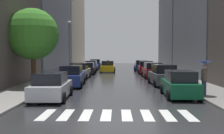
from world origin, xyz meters
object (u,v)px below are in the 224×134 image
object	(u,v)px
street_tree_left	(33,34)
parked_car_left_fourth	(87,69)
parked_car_left_third	(80,71)
parked_car_right_second	(163,76)
parked_car_right_third	(153,71)
parked_car_left_sixth	(95,64)
parked_car_right_fourth	(146,68)
pedestrian_foreground	(204,71)
parked_car_right_fifth	(141,66)
parked_car_left_second	(72,76)
taxi_midroad	(108,67)
lamp_post_left	(69,44)
parked_car_left_nearest	(51,87)
parked_car_right_nearest	(180,85)
parked_car_left_fifth	(91,66)

from	to	relation	value
street_tree_left	parked_car_left_fourth	bearing A→B (deg)	77.56
parked_car_left_third	street_tree_left	xyz separation A→B (m)	(-2.70, -7.13, 3.46)
parked_car_right_second	parked_car_right_third	xyz separation A→B (m)	(-0.02, 6.53, -0.03)
parked_car_left_sixth	parked_car_right_fourth	bearing A→B (deg)	-148.28
parked_car_right_second	pedestrian_foreground	distance (m)	6.32
parked_car_right_second	street_tree_left	distance (m)	11.27
parked_car_right_third	parked_car_right_fifth	bearing A→B (deg)	-0.05
parked_car_left_second	taxi_midroad	size ratio (longest dim) A/B	1.04
parked_car_right_second	taxi_midroad	bearing A→B (deg)	16.40
parked_car_right_third	taxi_midroad	bearing A→B (deg)	30.11
parked_car_left_fourth	lamp_post_left	bearing A→B (deg)	150.78
parked_car_left_nearest	parked_car_right_second	distance (m)	10.48
parked_car_right_nearest	parked_car_right_third	distance (m)	12.53
parked_car_left_third	parked_car_left_fourth	size ratio (longest dim) A/B	1.02
parked_car_left_fifth	parked_car_right_third	size ratio (longest dim) A/B	0.94
parked_car_left_fifth	pedestrian_foreground	world-z (taller)	pedestrian_foreground
street_tree_left	parked_car_left_second	bearing A→B (deg)	15.93
parked_car_left_second	parked_car_left_sixth	bearing A→B (deg)	-2.37
parked_car_left_nearest	parked_car_right_fifth	distance (m)	26.09
parked_car_left_nearest	taxi_midroad	world-z (taller)	taxi_midroad
parked_car_left_fourth	parked_car_left_fifth	size ratio (longest dim) A/B	0.98
parked_car_left_fourth	parked_car_right_fourth	xyz separation A→B (m)	(7.67, 1.23, 0.07)
pedestrian_foreground	taxi_midroad	bearing A→B (deg)	77.20
parked_car_right_second	street_tree_left	world-z (taller)	street_tree_left
parked_car_left_sixth	parked_car_right_second	xyz separation A→B (m)	(7.82, -24.63, 0.07)
parked_car_left_second	parked_car_left_fourth	distance (m)	12.11
parked_car_left_fourth	parked_car_right_fourth	world-z (taller)	parked_car_right_fourth
parked_car_right_nearest	parked_car_right_fourth	bearing A→B (deg)	1.57
parked_car_left_third	parked_car_right_fourth	bearing A→B (deg)	-46.23
parked_car_right_nearest	pedestrian_foreground	size ratio (longest dim) A/B	1.95
parked_car_left_third	lamp_post_left	size ratio (longest dim) A/B	0.68
taxi_midroad	lamp_post_left	world-z (taller)	lamp_post_left
parked_car_left_sixth	parked_car_right_second	bearing A→B (deg)	-163.40
parked_car_left_sixth	parked_car_right_nearest	bearing A→B (deg)	-166.69
parked_car_right_nearest	pedestrian_foreground	distance (m)	1.73
parked_car_left_nearest	parked_car_left_sixth	bearing A→B (deg)	-1.76
parked_car_right_nearest	taxi_midroad	distance (m)	21.80
parked_car_left_second	parked_car_right_nearest	world-z (taller)	parked_car_left_second
parked_car_left_nearest	parked_car_left_fourth	bearing A→B (deg)	-1.94
parked_car_left_third	pedestrian_foreground	distance (m)	15.00
parked_car_right_fifth	street_tree_left	xyz separation A→B (m)	(-10.41, -19.55, 3.48)
taxi_midroad	pedestrian_foreground	xyz separation A→B (m)	(6.72, -21.25, 0.90)
parked_car_left_nearest	taxi_midroad	bearing A→B (deg)	-8.42
parked_car_right_nearest	parked_car_right_fifth	xyz separation A→B (m)	(-0.22, 23.99, -0.01)
parked_car_left_second	taxi_midroad	distance (m)	16.06
parked_car_left_second	parked_car_right_fifth	bearing A→B (deg)	-24.42
parked_car_left_second	pedestrian_foreground	size ratio (longest dim) A/B	2.23
parked_car_right_fourth	parked_car_right_second	bearing A→B (deg)	-177.61
parked_car_left_second	parked_car_left_fifth	size ratio (longest dim) A/B	1.12
parked_car_right_nearest	parked_car_left_second	bearing A→B (deg)	56.77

